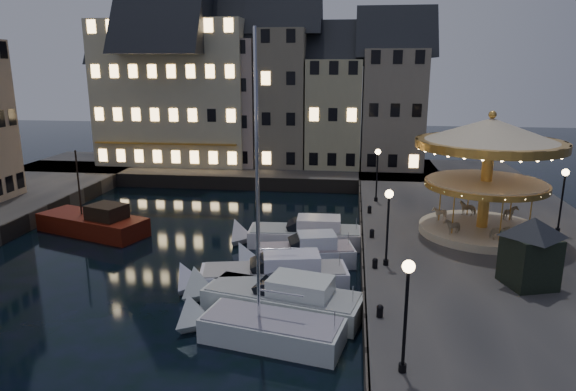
# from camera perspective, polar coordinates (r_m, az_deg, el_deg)

# --- Properties ---
(ground) EXTENTS (160.00, 160.00, 0.00)m
(ground) POSITION_cam_1_polar(r_m,az_deg,el_deg) (28.40, -4.09, -10.20)
(ground) COLOR black
(ground) RESTS_ON ground
(quay_east) EXTENTS (16.00, 56.00, 1.30)m
(quay_east) POSITION_cam_1_polar(r_m,az_deg,el_deg) (34.37, 21.70, -5.61)
(quay_east) COLOR #474442
(quay_east) RESTS_ON ground
(quay_north) EXTENTS (44.00, 12.00, 1.30)m
(quay_north) POSITION_cam_1_polar(r_m,az_deg,el_deg) (56.04, -6.59, 2.76)
(quay_north) COLOR #474442
(quay_north) RESTS_ON ground
(quaywall_e) EXTENTS (0.15, 44.00, 1.30)m
(quaywall_e) POSITION_cam_1_polar(r_m,az_deg,el_deg) (33.24, 8.18, -5.38)
(quaywall_e) COLOR #47423A
(quaywall_e) RESTS_ON ground
(quaywall_n) EXTENTS (48.00, 0.15, 1.30)m
(quaywall_n) POSITION_cam_1_polar(r_m,az_deg,el_deg) (49.88, -5.97, 1.34)
(quaywall_n) COLOR #47423A
(quaywall_n) RESTS_ON ground
(streetlamp_a) EXTENTS (0.44, 0.44, 4.17)m
(streetlamp_a) POSITION_cam_1_polar(r_m,az_deg,el_deg) (18.17, 13.04, -11.30)
(streetlamp_a) COLOR black
(streetlamp_a) RESTS_ON quay_east
(streetlamp_b) EXTENTS (0.44, 0.44, 4.17)m
(streetlamp_b) POSITION_cam_1_polar(r_m,az_deg,el_deg) (27.50, 11.06, -2.32)
(streetlamp_b) COLOR black
(streetlamp_b) RESTS_ON quay_east
(streetlamp_c) EXTENTS (0.44, 0.44, 4.17)m
(streetlamp_c) POSITION_cam_1_polar(r_m,az_deg,el_deg) (40.61, 9.89, 3.09)
(streetlamp_c) COLOR black
(streetlamp_c) RESTS_ON quay_east
(streetlamp_d) EXTENTS (0.44, 0.44, 4.17)m
(streetlamp_d) POSITION_cam_1_polar(r_m,az_deg,el_deg) (36.70, 28.24, 0.39)
(streetlamp_d) COLOR black
(streetlamp_d) RESTS_ON quay_east
(bollard_a) EXTENTS (0.30, 0.30, 0.57)m
(bollard_a) POSITION_cam_1_polar(r_m,az_deg,el_deg) (22.75, 10.17, -12.44)
(bollard_a) COLOR black
(bollard_a) RESTS_ON quay_east
(bollard_b) EXTENTS (0.30, 0.30, 0.57)m
(bollard_b) POSITION_cam_1_polar(r_m,az_deg,el_deg) (27.78, 9.64, -7.36)
(bollard_b) COLOR black
(bollard_b) RESTS_ON quay_east
(bollard_c) EXTENTS (0.30, 0.30, 0.57)m
(bollard_c) POSITION_cam_1_polar(r_m,az_deg,el_deg) (32.48, 9.31, -4.12)
(bollard_c) COLOR black
(bollard_c) RESTS_ON quay_east
(bollard_d) EXTENTS (0.30, 0.30, 0.57)m
(bollard_d) POSITION_cam_1_polar(r_m,az_deg,el_deg) (37.74, 9.05, -1.50)
(bollard_d) COLOR black
(bollard_d) RESTS_ON quay_east
(townhouse_na) EXTENTS (5.50, 8.00, 12.80)m
(townhouse_na) POSITION_cam_1_polar(r_m,az_deg,el_deg) (60.72, -17.09, 9.91)
(townhouse_na) COLOR gray
(townhouse_na) RESTS_ON quay_north
(townhouse_nb) EXTENTS (6.16, 8.00, 13.80)m
(townhouse_nb) POSITION_cam_1_polar(r_m,az_deg,el_deg) (58.68, -12.18, 10.57)
(townhouse_nb) COLOR slate
(townhouse_nb) RESTS_ON quay_north
(townhouse_nc) EXTENTS (6.82, 8.00, 14.80)m
(townhouse_nc) POSITION_cam_1_polar(r_m,az_deg,el_deg) (56.95, -6.34, 11.20)
(townhouse_nc) COLOR #AF998D
(townhouse_nc) RESTS_ON quay_north
(townhouse_nd) EXTENTS (5.50, 8.00, 15.80)m
(townhouse_nd) POSITION_cam_1_polar(r_m,az_deg,el_deg) (55.88, -0.49, 11.75)
(townhouse_nd) COLOR gray
(townhouse_nd) RESTS_ON quay_north
(townhouse_ne) EXTENTS (6.16, 8.00, 12.80)m
(townhouse_ne) POSITION_cam_1_polar(r_m,az_deg,el_deg) (55.50, 5.19, 10.12)
(townhouse_ne) COLOR tan
(townhouse_ne) RESTS_ON quay_north
(townhouse_nf) EXTENTS (6.82, 8.00, 13.80)m
(townhouse_nf) POSITION_cam_1_polar(r_m,az_deg,el_deg) (55.58, 11.55, 10.42)
(townhouse_nf) COLOR gray
(townhouse_nf) RESTS_ON quay_north
(hotel_corner) EXTENTS (17.60, 9.00, 16.80)m
(hotel_corner) POSITION_cam_1_polar(r_m,az_deg,el_deg) (58.59, -12.21, 12.04)
(hotel_corner) COLOR beige
(hotel_corner) RESTS_ON quay_north
(motorboat_a) EXTENTS (7.29, 3.71, 12.04)m
(motorboat_a) POSITION_cam_1_polar(r_m,az_deg,el_deg) (23.24, -3.13, -14.58)
(motorboat_a) COLOR silver
(motorboat_a) RESTS_ON ground
(motorboat_b) EXTENTS (8.83, 4.40, 2.15)m
(motorboat_b) POSITION_cam_1_polar(r_m,az_deg,el_deg) (25.59, -1.46, -11.44)
(motorboat_b) COLOR silver
(motorboat_b) RESTS_ON ground
(motorboat_c) EXTENTS (9.01, 3.89, 11.92)m
(motorboat_c) POSITION_cam_1_polar(r_m,az_deg,el_deg) (28.07, -2.39, -8.96)
(motorboat_c) COLOR silver
(motorboat_c) RESTS_ON ground
(motorboat_d) EXTENTS (7.01, 3.61, 2.15)m
(motorboat_d) POSITION_cam_1_polar(r_m,az_deg,el_deg) (31.17, 1.12, -6.61)
(motorboat_d) COLOR silver
(motorboat_d) RESTS_ON ground
(motorboat_e) EXTENTS (8.60, 2.78, 2.15)m
(motorboat_e) POSITION_cam_1_polar(r_m,az_deg,el_deg) (34.57, 1.26, -4.46)
(motorboat_e) COLOR silver
(motorboat_e) RESTS_ON ground
(red_fishing_boat) EXTENTS (8.72, 5.40, 6.17)m
(red_fishing_boat) POSITION_cam_1_polar(r_m,az_deg,el_deg) (39.29, -20.70, -2.99)
(red_fishing_boat) COLOR #57150A
(red_fishing_boat) RESTS_ON ground
(carousel) EXTENTS (8.91, 8.91, 7.80)m
(carousel) POSITION_cam_1_polar(r_m,az_deg,el_deg) (33.93, 21.42, 4.28)
(carousel) COLOR beige
(carousel) RESTS_ON quay_east
(ticket_kiosk) EXTENTS (3.36, 3.36, 3.94)m
(ticket_kiosk) POSITION_cam_1_polar(r_m,az_deg,el_deg) (27.25, 25.48, -4.47)
(ticket_kiosk) COLOR black
(ticket_kiosk) RESTS_ON quay_east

